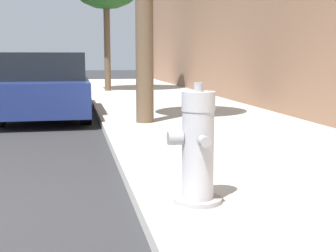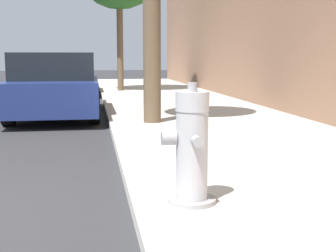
% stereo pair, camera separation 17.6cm
% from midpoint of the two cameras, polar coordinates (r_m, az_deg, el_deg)
% --- Properties ---
extents(fire_hydrant, '(0.42, 0.42, 0.91)m').
position_cam_midpoint_polar(fire_hydrant, '(3.50, 2.18, -2.82)').
color(fire_hydrant, '#97979C').
rests_on(fire_hydrant, sidewalk_slab).
extents(parked_car_near, '(1.70, 4.18, 1.29)m').
position_cam_midpoint_polar(parked_car_near, '(9.82, -15.17, 4.76)').
color(parked_car_near, navy).
rests_on(parked_car_near, ground_plane).
extents(parked_car_mid, '(1.71, 3.91, 1.20)m').
position_cam_midpoint_polar(parked_car_mid, '(15.50, -14.06, 5.85)').
color(parked_car_mid, '#B7B7BC').
rests_on(parked_car_mid, ground_plane).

